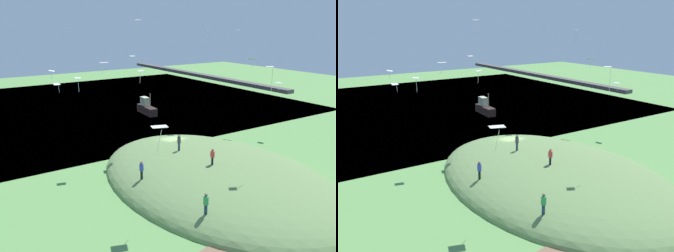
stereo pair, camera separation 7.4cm
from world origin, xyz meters
The scene contains 22 objects.
ground_plane centered at (0.00, 0.00, 0.00)m, with size 160.00×160.00×0.00m, color #5C8E49.
lake_water centered at (-32.13, 0.00, -0.20)m, with size 59.25×80.00×0.40m, color #3A607E.
grass_hill centered at (8.90, -0.70, 0.00)m, with size 29.79×20.27×4.96m, color #64834C.
bridge_deck_far centered at (-32.13, 28.57, 3.97)m, with size 53.33×1.80×0.70m, color #4E4747.
boat_on_lake centered at (-19.76, 7.94, 0.98)m, with size 5.64×1.97×3.88m.
person_walking_path centered at (10.18, -2.30, 3.43)m, with size 0.50×0.50×1.59m.
person_on_hilltop centered at (15.81, -7.68, 2.49)m, with size 0.52×0.52×1.75m.
person_near_shore centered at (7.59, -8.63, 2.63)m, with size 0.54×0.54×1.73m.
person_with_child centered at (4.93, -2.50, 3.47)m, with size 0.45×0.45×1.76m.
kite_0 centered at (-7.83, -11.18, 8.54)m, with size 0.61×0.83×1.15m.
kite_1 centered at (-14.23, -9.80, 9.34)m, with size 1.25×1.07×1.17m.
kite_2 centered at (2.06, 16.13, 7.61)m, with size 0.97×0.75×1.05m.
kite_3 centered at (2.11, 10.73, 11.10)m, with size 1.33×1.31×1.29m.
kite_4 centered at (-6.62, 16.48, 14.39)m, with size 1.09×1.09×1.86m.
kite_5 centered at (13.55, 1.04, 11.65)m, with size 0.75×0.81×2.13m.
kite_6 centered at (-0.59, -3.90, 10.33)m, with size 1.06×0.87×1.44m.
kite_7 centered at (-8.33, 0.13, 15.85)m, with size 1.12×0.82×1.54m.
kite_8 centered at (13.23, -10.19, 8.09)m, with size 1.18×1.40×2.09m.
kite_9 centered at (-0.32, -8.41, 11.53)m, with size 0.83×1.03×1.31m.
kite_10 centered at (-4.18, 8.16, 14.79)m, with size 1.33×1.20×1.96m.
kite_11 centered at (-9.30, -0.24, 11.13)m, with size 0.56×0.76×1.42m.
kite_12 centered at (-8.99, -8.17, 8.86)m, with size 1.24×1.06×1.84m.
Camera 1 is at (35.52, -24.25, 15.62)m, focal length 39.62 mm.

